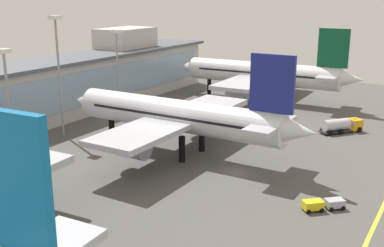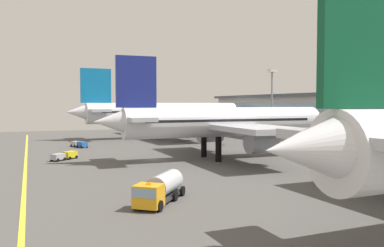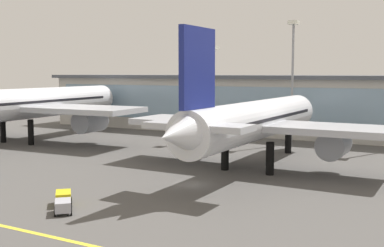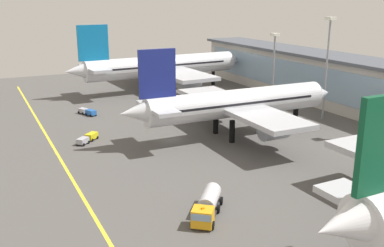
% 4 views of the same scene
% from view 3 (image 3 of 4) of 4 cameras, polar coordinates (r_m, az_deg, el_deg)
% --- Properties ---
extents(ground_plane, '(180.83, 180.83, 0.00)m').
position_cam_3_polar(ground_plane, '(58.84, -0.04, -7.32)').
color(ground_plane, '#514F4C').
extents(taxiway_centreline_stripe, '(144.67, 0.50, 0.01)m').
position_cam_3_polar(taxiway_centreline_stripe, '(41.71, -15.19, -13.22)').
color(taxiway_centreline_stripe, yellow).
rests_on(taxiway_centreline_stripe, ground).
extents(terminal_building, '(132.17, 14.00, 18.28)m').
position_cam_3_polar(terminal_building, '(103.78, 14.30, 2.23)').
color(terminal_building, beige).
rests_on(terminal_building, ground).
extents(airliner_near_left, '(48.09, 57.69, 20.27)m').
position_cam_3_polar(airliner_near_left, '(99.77, -18.92, 2.18)').
color(airliner_near_left, black).
rests_on(airliner_near_left, ground).
extents(airliner_near_right, '(38.03, 48.36, 18.57)m').
position_cam_3_polar(airliner_near_right, '(67.96, 7.56, 0.25)').
color(airliner_near_right, black).
rests_on(airliner_near_right, ground).
extents(baggage_tug_near, '(4.96, 5.13, 1.40)m').
position_cam_3_polar(baggage_tug_near, '(50.28, -15.13, -8.94)').
color(baggage_tug_near, black).
rests_on(baggage_tug_near, ground).
extents(apron_light_mast_west, '(1.80, 1.80, 23.31)m').
position_cam_3_polar(apron_light_mast_west, '(92.43, 11.94, 6.98)').
color(apron_light_mast_west, gray).
rests_on(apron_light_mast_west, ground).
extents(apron_light_mast_centre, '(1.80, 1.80, 18.84)m').
position_cam_3_polar(apron_light_mast_centre, '(94.48, 2.52, 5.55)').
color(apron_light_mast_centre, gray).
rests_on(apron_light_mast_centre, ground).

